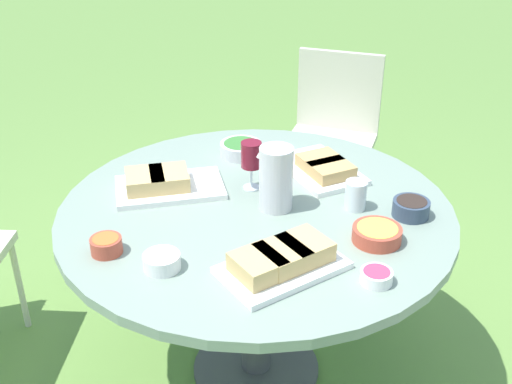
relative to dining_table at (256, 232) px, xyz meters
The scene contains 15 objects.
ground_plane 0.64m from the dining_table, ahead, with size 40.00×40.00×0.00m, color #668E42.
dining_table is the anchor object (origin of this frame).
chair_far_back 1.28m from the dining_table, 109.13° to the right, with size 0.55×0.54×0.89m.
water_pitcher 0.22m from the dining_table, behind, with size 0.12×0.11×0.22m.
wine_glass 0.26m from the dining_table, 83.92° to the right, with size 0.07×0.07×0.18m.
platter_bread_main 0.39m from the dining_table, 101.06° to the left, with size 0.42×0.38×0.08m.
platter_charcuterie 0.37m from the dining_table, 135.58° to the right, with size 0.35×0.42×0.07m.
platter_sandwich_side 0.37m from the dining_table, 20.45° to the right, with size 0.42×0.30×0.08m.
bowl_fries 0.45m from the dining_table, 150.41° to the left, with size 0.15×0.15×0.05m.
bowl_salad 0.44m from the dining_table, 82.55° to the right, with size 0.16×0.16×0.05m.
bowl_olives 0.53m from the dining_table, behind, with size 0.12×0.12×0.06m.
bowl_dip_red 0.55m from the dining_table, 128.22° to the left, with size 0.09×0.09×0.04m.
bowl_dip_cream 0.46m from the dining_table, 51.41° to the left, with size 0.11×0.11×0.05m.
bowl_roasted_veg 0.54m from the dining_table, 30.23° to the left, with size 0.10×0.10×0.05m.
cup_water_near 0.37m from the dining_table, behind, with size 0.07×0.07×0.10m.
Camera 1 is at (0.02, 1.88, 1.83)m, focal length 45.00 mm.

